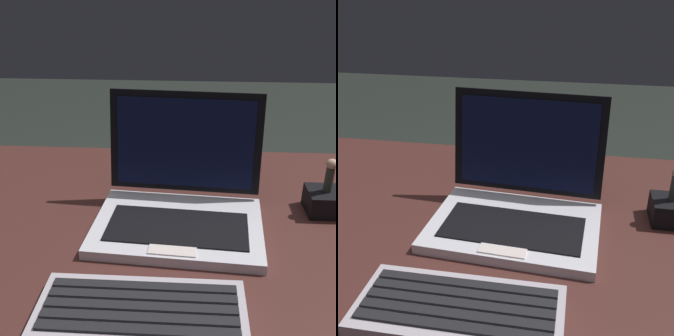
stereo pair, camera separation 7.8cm
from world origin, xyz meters
TOP-DOWN VIEW (x-y plane):
  - desk at (0.00, 0.00)m, footprint 1.48×0.72m
  - laptop_front at (0.00, 0.00)m, footprint 0.33×0.27m
  - external_keyboard at (-0.04, -0.26)m, footprint 0.30×0.13m
  - figurine_stand at (0.29, 0.06)m, footprint 0.07×0.07m

SIDE VIEW (x-z plane):
  - desk at x=0.00m, z-range 0.27..0.98m
  - external_keyboard at x=-0.04m, z-range 0.71..0.74m
  - figurine_stand at x=0.29m, z-range 0.71..0.76m
  - laptop_front at x=0.00m, z-range 0.64..0.87m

